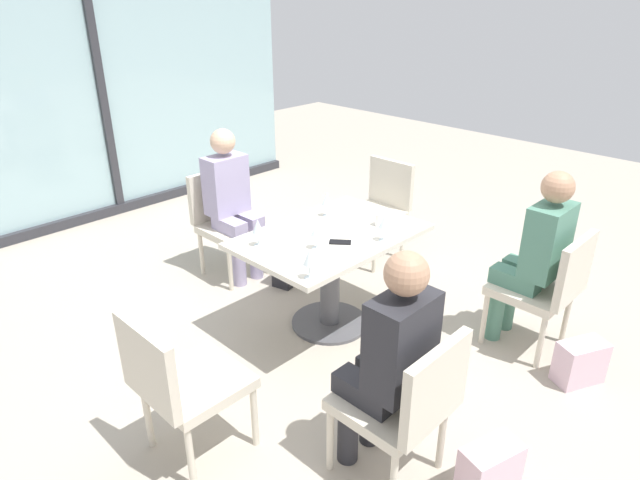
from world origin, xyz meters
TOP-DOWN VIEW (x-y plane):
  - ground_plane at (0.00, 0.00)m, footprint 12.00×12.00m
  - window_wall_backdrop at (0.00, 3.20)m, footprint 4.59×0.10m
  - dining_table_main at (0.00, 0.00)m, footprint 1.27×0.84m
  - chair_front_right at (0.77, -1.22)m, footprint 0.46×0.50m
  - chair_front_left at (-0.77, -1.22)m, footprint 0.46×0.50m
  - chair_near_window at (0.00, 1.22)m, footprint 0.46×0.51m
  - chair_side_end at (-1.43, -0.32)m, footprint 0.50×0.46m
  - chair_far_right at (1.15, 0.48)m, footprint 0.50×0.46m
  - person_front_right at (0.77, -1.11)m, footprint 0.34×0.39m
  - person_front_left at (-0.77, -1.11)m, footprint 0.34×0.39m
  - person_near_window at (-0.00, 1.11)m, footprint 0.34×0.39m
  - wine_glass_0 at (-0.47, 0.21)m, footprint 0.07×0.07m
  - wine_glass_1 at (-0.55, -0.35)m, footprint 0.07×0.07m
  - wine_glass_2 at (-0.23, -0.09)m, footprint 0.07×0.07m
  - wine_glass_3 at (0.17, -0.33)m, footprint 0.07×0.07m
  - wine_glass_4 at (0.21, 0.24)m, footprint 0.07×0.07m
  - coffee_cup at (0.35, -0.15)m, footprint 0.08×0.08m
  - cell_phone_on_table at (-0.06, -0.14)m, footprint 0.15×0.16m
  - handbag_0 at (0.62, -1.56)m, footprint 0.34×0.28m
  - handbag_1 at (-0.54, -1.57)m, footprint 0.33×0.24m
  - handbag_2 at (0.23, 0.68)m, footprint 0.33×0.23m

SIDE VIEW (x-z plane):
  - ground_plane at x=0.00m, z-range 0.00..0.00m
  - handbag_0 at x=0.62m, z-range 0.00..0.28m
  - handbag_1 at x=-0.54m, z-range 0.00..0.28m
  - handbag_2 at x=0.23m, z-range 0.00..0.28m
  - chair_front_right at x=0.77m, z-range 0.06..0.93m
  - chair_front_left at x=-0.77m, z-range 0.06..0.93m
  - chair_near_window at x=0.00m, z-range 0.06..0.93m
  - chair_side_end at x=-1.43m, z-range 0.06..0.93m
  - chair_far_right at x=1.15m, z-range 0.06..0.93m
  - dining_table_main at x=0.00m, z-range 0.17..0.90m
  - person_front_right at x=0.77m, z-range 0.07..1.33m
  - person_front_left at x=-0.77m, z-range 0.07..1.33m
  - person_near_window at x=0.00m, z-range 0.07..1.33m
  - cell_phone_on_table at x=-0.06m, z-range 0.73..0.74m
  - coffee_cup at x=0.35m, z-range 0.73..0.82m
  - wine_glass_0 at x=-0.47m, z-range 0.77..0.95m
  - wine_glass_1 at x=-0.55m, z-range 0.77..0.95m
  - wine_glass_2 at x=-0.23m, z-range 0.77..0.95m
  - wine_glass_3 at x=0.17m, z-range 0.77..0.95m
  - wine_glass_4 at x=0.21m, z-range 0.77..0.95m
  - window_wall_backdrop at x=0.00m, z-range -0.14..2.56m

